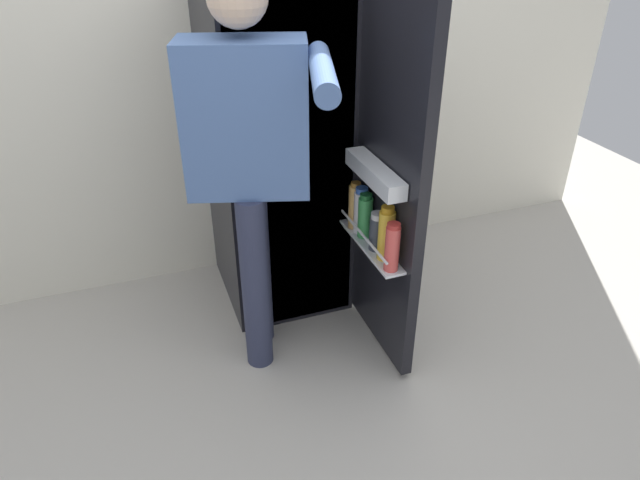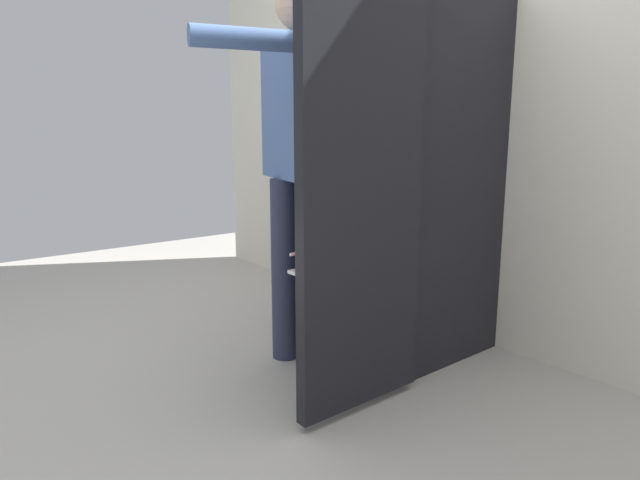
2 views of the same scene
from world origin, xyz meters
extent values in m
plane|color=#B7B2A8|center=(0.00, 0.00, 0.00)|extent=(6.48, 6.48, 0.00)
cube|color=silver|center=(0.00, 0.96, 1.30)|extent=(4.40, 0.10, 2.61)
cube|color=black|center=(0.00, 0.58, 0.83)|extent=(0.59, 0.66, 1.66)
cube|color=white|center=(0.00, 0.25, 0.83)|extent=(0.55, 0.01, 1.62)
cube|color=white|center=(0.00, 0.30, 0.89)|extent=(0.51, 0.09, 0.01)
cube|color=black|center=(0.32, -0.03, 0.83)|extent=(0.05, 0.56, 1.59)
cube|color=white|center=(0.25, -0.03, 0.55)|extent=(0.09, 0.50, 0.01)
cylinder|color=silver|center=(0.21, -0.03, 0.61)|extent=(0.01, 0.48, 0.01)
cube|color=white|center=(0.25, -0.03, 0.90)|extent=(0.08, 0.42, 0.07)
cylinder|color=tan|center=(0.24, 0.14, 0.66)|extent=(0.06, 0.06, 0.20)
cylinder|color=#996623|center=(0.24, 0.14, 0.77)|extent=(0.04, 0.04, 0.02)
cylinder|color=gold|center=(0.26, -0.15, 0.67)|extent=(0.07, 0.07, 0.22)
cylinder|color=#BC8419|center=(0.26, -0.15, 0.79)|extent=(0.05, 0.05, 0.03)
cylinder|color=#333842|center=(0.26, -0.07, 0.63)|extent=(0.07, 0.07, 0.15)
cylinder|color=silver|center=(0.26, -0.07, 0.72)|extent=(0.06, 0.06, 0.02)
cylinder|color=green|center=(0.25, 0.05, 0.65)|extent=(0.06, 0.06, 0.19)
cylinder|color=#195B28|center=(0.25, 0.05, 0.76)|extent=(0.05, 0.05, 0.02)
cylinder|color=white|center=(0.25, 0.09, 0.66)|extent=(0.07, 0.07, 0.19)
cylinder|color=#335BB2|center=(0.25, 0.09, 0.76)|extent=(0.05, 0.05, 0.02)
cylinder|color=#DB4C47|center=(0.24, -0.24, 0.66)|extent=(0.06, 0.06, 0.19)
cylinder|color=#B22D28|center=(0.24, -0.24, 0.76)|extent=(0.05, 0.05, 0.02)
cylinder|color=gold|center=(0.05, 0.30, 0.94)|extent=(0.10, 0.10, 0.10)
cylinder|color=#2D334C|center=(-0.21, 0.20, 0.42)|extent=(0.12, 0.12, 0.83)
cylinder|color=#2D334C|center=(-0.26, 0.03, 0.42)|extent=(0.12, 0.12, 0.83)
cube|color=#4C6BA3|center=(-0.23, 0.11, 1.13)|extent=(0.52, 0.35, 0.59)
cylinder|color=#4C6BA3|center=(-0.16, 0.34, 1.11)|extent=(0.08, 0.08, 0.56)
cylinder|color=#4C6BA3|center=(-0.04, -0.19, 1.37)|extent=(0.24, 0.56, 0.08)
camera|label=1|loc=(-0.68, -1.94, 1.84)|focal=31.95mm
camera|label=2|loc=(1.70, -1.35, 1.03)|focal=30.35mm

